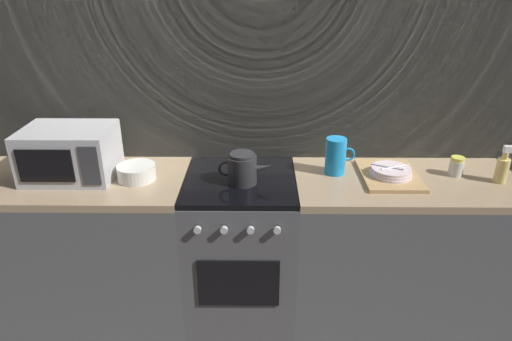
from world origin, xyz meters
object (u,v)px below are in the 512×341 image
(stove_unit, at_px, (241,250))
(spice_jar, at_px, (456,166))
(kettle, at_px, (243,169))
(microwave, at_px, (70,153))
(pitcher, at_px, (336,156))
(mixing_bowl, at_px, (137,172))
(spray_bottle, at_px, (503,168))
(dish_pile, at_px, (390,173))

(stove_unit, relative_size, spice_jar, 8.57)
(stove_unit, relative_size, kettle, 3.16)
(stove_unit, bearing_deg, spice_jar, 3.09)
(microwave, relative_size, pitcher, 2.30)
(microwave, distance_m, mixing_bowl, 0.37)
(kettle, distance_m, mixing_bowl, 0.57)
(spray_bottle, bearing_deg, spice_jar, 157.27)
(stove_unit, distance_m, spice_jar, 1.27)
(kettle, bearing_deg, pitcher, 14.47)
(stove_unit, height_order, spice_jar, spice_jar)
(pitcher, xyz_separation_m, dish_pile, (0.29, -0.06, -0.08))
(pitcher, relative_size, dish_pile, 0.50)
(kettle, height_order, pitcher, pitcher)
(stove_unit, bearing_deg, spray_bottle, -0.87)
(mixing_bowl, xyz_separation_m, dish_pile, (1.35, 0.03, -0.02))
(kettle, height_order, spray_bottle, spray_bottle)
(stove_unit, xyz_separation_m, kettle, (0.02, -0.04, 0.53))
(microwave, distance_m, spice_jar, 2.07)
(microwave, bearing_deg, dish_pile, -0.07)
(stove_unit, distance_m, spray_bottle, 1.47)
(stove_unit, bearing_deg, mixing_bowl, -179.41)
(spice_jar, xyz_separation_m, spray_bottle, (0.20, -0.08, 0.03))
(spice_jar, bearing_deg, kettle, -174.65)
(stove_unit, distance_m, kettle, 0.53)
(microwave, distance_m, dish_pile, 1.71)
(dish_pile, xyz_separation_m, spray_bottle, (0.56, -0.05, 0.06))
(spice_jar, relative_size, spray_bottle, 0.52)
(dish_pile, distance_m, spray_bottle, 0.57)
(pitcher, bearing_deg, spice_jar, -1.90)
(kettle, bearing_deg, spice_jar, 5.35)
(spray_bottle, bearing_deg, microwave, 178.73)
(dish_pile, bearing_deg, kettle, -174.77)
(kettle, distance_m, spray_bottle, 1.35)
(stove_unit, relative_size, mixing_bowl, 4.50)
(mixing_bowl, xyz_separation_m, spray_bottle, (1.91, -0.02, 0.04))
(microwave, bearing_deg, mixing_bowl, -5.69)
(microwave, bearing_deg, kettle, -4.63)
(mixing_bowl, relative_size, spice_jar, 1.90)
(dish_pile, bearing_deg, mixing_bowl, -178.60)
(pitcher, distance_m, spice_jar, 0.65)
(pitcher, xyz_separation_m, spray_bottle, (0.85, -0.11, -0.02))
(stove_unit, height_order, kettle, kettle)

